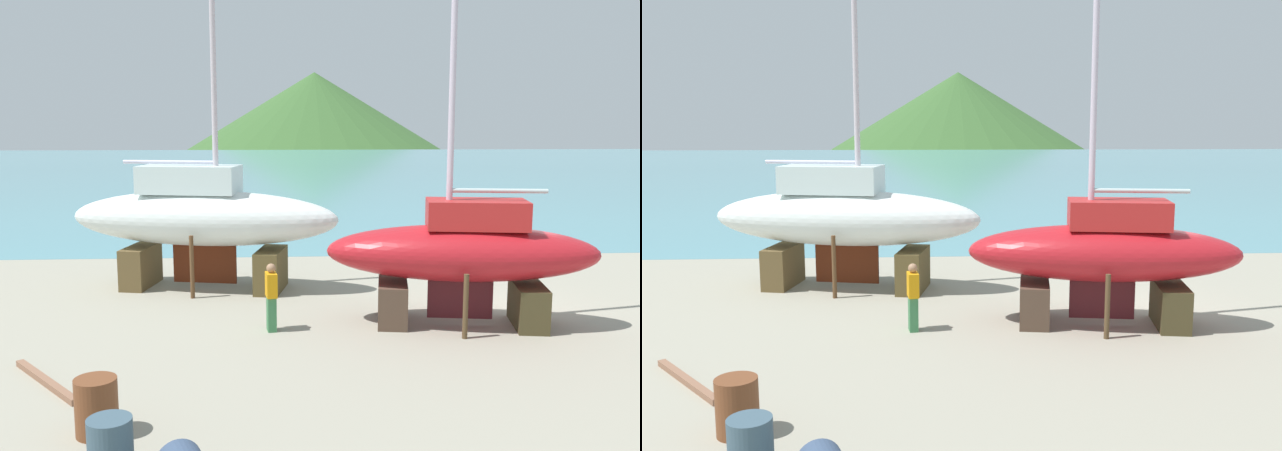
{
  "view_description": "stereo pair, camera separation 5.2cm",
  "coord_description": "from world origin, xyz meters",
  "views": [
    {
      "loc": [
        -5.61,
        -16.87,
        4.9
      ],
      "look_at": [
        -4.57,
        0.94,
        2.15
      ],
      "focal_mm": 38.13,
      "sensor_mm": 36.0,
      "label": 1
    },
    {
      "loc": [
        -5.56,
        -16.87,
        4.9
      ],
      "look_at": [
        -4.57,
        0.94,
        2.15
      ],
      "focal_mm": 38.13,
      "sensor_mm": 36.0,
      "label": 2
    }
  ],
  "objects": [
    {
      "name": "barrel_tipped_center",
      "position": [
        -8.53,
        -6.58,
        0.46
      ],
      "size": [
        0.75,
        0.75,
        0.92
      ],
      "primitive_type": "cylinder",
      "rotation": [
        0.0,
        0.0,
        1.44
      ],
      "color": "brown",
      "rests_on": "ground"
    },
    {
      "name": "worker",
      "position": [
        -5.85,
        -1.35,
        0.84
      ],
      "size": [
        0.3,
        0.47,
        1.62
      ],
      "rotation": [
        0.0,
        0.0,
        0.15
      ],
      "color": "#3B7949",
      "rests_on": "ground"
    },
    {
      "name": "ground_plane",
      "position": [
        0.0,
        -2.54,
        0.0
      ],
      "size": [
        43.3,
        43.3,
        0.0
      ],
      "primitive_type": "plane",
      "color": "gray"
    },
    {
      "name": "barrel_by_slipway",
      "position": [
        -7.95,
        -8.08,
        0.47
      ],
      "size": [
        0.85,
        0.85,
        0.94
      ],
      "primitive_type": "cylinder",
      "rotation": [
        0.0,
        0.0,
        2.13
      ],
      "color": "#3B5361",
      "rests_on": "ground"
    },
    {
      "name": "headland_hill",
      "position": [
        3.39,
        163.06,
        0.0
      ],
      "size": [
        116.76,
        116.76,
        35.02
      ],
      "primitive_type": "cone",
      "color": "#385F2C",
      "rests_on": "ground"
    },
    {
      "name": "sailboat_large_starboard",
      "position": [
        -7.9,
        2.95,
        2.11
      ],
      "size": [
        8.21,
        3.64,
        13.74
      ],
      "rotation": [
        0.0,
        0.0,
        -0.19
      ],
      "color": "brown",
      "rests_on": "ground"
    },
    {
      "name": "sea_water",
      "position": [
        0.0,
        54.43,
        0.0
      ],
      "size": [
        173.21,
        93.92,
        0.01
      ],
      "primitive_type": "cube",
      "color": "#5595A2",
      "rests_on": "ground"
    },
    {
      "name": "sailboat_far_slipway",
      "position": [
        -1.25,
        -1.07,
        1.76
      ],
      "size": [
        6.75,
        3.04,
        11.11
      ],
      "rotation": [
        0.0,
        0.0,
        2.99
      ],
      "color": "#4E392C",
      "rests_on": "ground"
    },
    {
      "name": "timber_short_cross",
      "position": [
        -10.06,
        -4.41,
        0.06
      ],
      "size": [
        1.83,
        2.17,
        0.12
      ],
      "primitive_type": "cube",
      "rotation": [
        0.0,
        0.0,
        2.26
      ],
      "color": "#875D45",
      "rests_on": "ground"
    }
  ]
}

